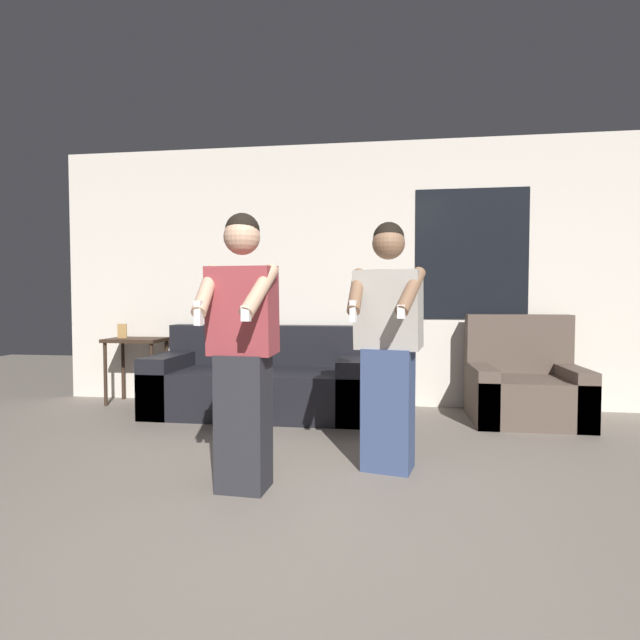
# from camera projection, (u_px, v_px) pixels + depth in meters

# --- Properties ---
(ground_plane) EXTENTS (14.00, 14.00, 0.00)m
(ground_plane) POSITION_uv_depth(u_px,v_px,m) (287.00, 583.00, 1.94)
(ground_plane) COLOR slate
(wall_back) EXTENTS (6.30, 0.07, 2.70)m
(wall_back) POSITION_uv_depth(u_px,v_px,m) (354.00, 275.00, 5.17)
(wall_back) COLOR silver
(wall_back) RESTS_ON ground_plane
(couch) EXTENTS (2.09, 0.95, 0.83)m
(couch) POSITION_uv_depth(u_px,v_px,m) (263.00, 383.00, 4.84)
(couch) COLOR black
(couch) RESTS_ON ground_plane
(armchair) EXTENTS (0.96, 0.81, 0.95)m
(armchair) POSITION_uv_depth(u_px,v_px,m) (524.00, 387.00, 4.52)
(armchair) COLOR brown
(armchair) RESTS_ON ground_plane
(side_table) EXTENTS (0.59, 0.42, 0.84)m
(side_table) POSITION_uv_depth(u_px,v_px,m) (136.00, 348.00, 5.25)
(side_table) COLOR #332319
(side_table) RESTS_ON ground_plane
(person_left) EXTENTS (0.44, 0.48, 1.59)m
(person_left) POSITION_uv_depth(u_px,v_px,m) (243.00, 350.00, 2.85)
(person_left) COLOR #28282D
(person_left) RESTS_ON ground_plane
(person_right) EXTENTS (0.48, 0.53, 1.59)m
(person_right) POSITION_uv_depth(u_px,v_px,m) (388.00, 346.00, 3.19)
(person_right) COLOR #384770
(person_right) RESTS_ON ground_plane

